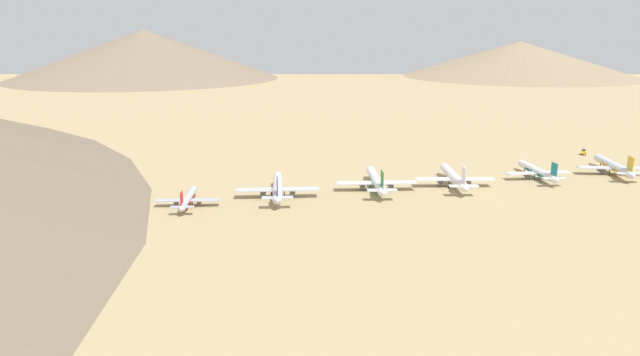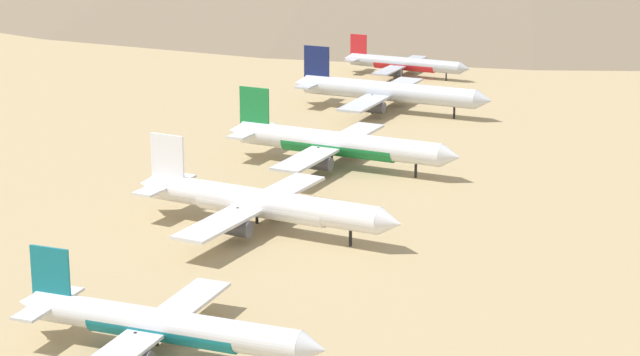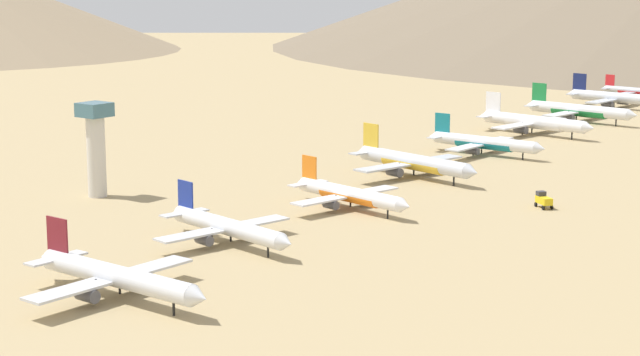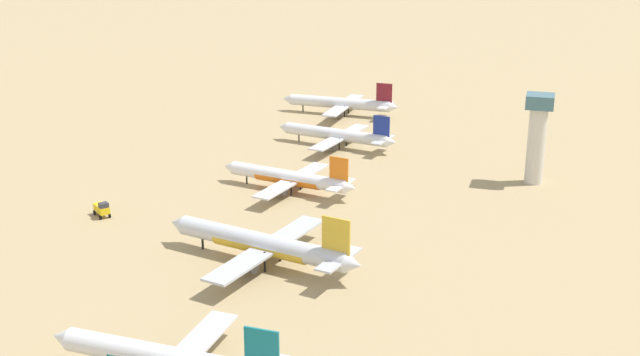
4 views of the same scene
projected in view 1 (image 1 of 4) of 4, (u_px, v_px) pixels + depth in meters
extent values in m
plane|color=tan|center=(533.00, 178.00, 289.74)|extent=(2150.98, 2150.98, 0.00)
cylinder|color=silver|center=(613.00, 166.00, 296.44)|extent=(40.12, 12.95, 4.24)
cone|color=silver|center=(596.00, 157.00, 317.54)|extent=(4.40, 4.84, 4.16)
cone|color=silver|center=(633.00, 176.00, 275.56)|extent=(3.89, 4.41, 3.82)
cube|color=gold|center=(630.00, 164.00, 278.16)|extent=(6.07, 1.73, 7.81)
cube|color=#B6BBC5|center=(630.00, 173.00, 278.68)|extent=(6.42, 13.85, 0.40)
cube|color=#B6BBC5|center=(615.00, 168.00, 295.02)|extent=(13.77, 38.24, 0.50)
cylinder|color=#4C4C54|center=(601.00, 170.00, 296.66)|extent=(5.14, 3.53, 2.57)
cylinder|color=#4C4C54|center=(626.00, 170.00, 295.88)|extent=(5.14, 3.53, 2.57)
cylinder|color=black|center=(600.00, 164.00, 311.82)|extent=(0.49, 0.49, 4.26)
cylinder|color=black|center=(609.00, 171.00, 294.57)|extent=(0.49, 0.49, 4.26)
cylinder|color=black|center=(621.00, 172.00, 294.24)|extent=(0.49, 0.49, 4.26)
cylinder|color=gold|center=(613.00, 166.00, 296.52)|extent=(22.49, 8.99, 4.25)
cylinder|color=silver|center=(537.00, 171.00, 287.53)|extent=(35.96, 5.12, 3.78)
cone|color=silver|center=(520.00, 162.00, 306.24)|extent=(3.32, 3.82, 3.71)
cone|color=silver|center=(557.00, 180.00, 269.00)|extent=(2.91, 3.51, 3.41)
cube|color=#14727F|center=(554.00, 170.00, 271.30)|extent=(5.49, 0.55, 6.97)
cube|color=silver|center=(554.00, 178.00, 271.77)|extent=(3.63, 12.06, 0.36)
cube|color=silver|center=(539.00, 173.00, 286.26)|extent=(6.24, 34.01, 0.45)
cylinder|color=#4C4C54|center=(527.00, 175.00, 286.67)|extent=(4.26, 2.44, 2.29)
cylinder|color=#4C4C54|center=(548.00, 175.00, 288.09)|extent=(4.26, 2.44, 2.29)
cylinder|color=black|center=(524.00, 169.00, 301.18)|extent=(0.44, 0.44, 3.80)
cylinder|color=black|center=(534.00, 176.00, 285.42)|extent=(0.44, 0.44, 3.80)
cylinder|color=black|center=(544.00, 176.00, 286.03)|extent=(0.44, 0.44, 3.80)
cylinder|color=#14727F|center=(537.00, 171.00, 287.60)|extent=(19.84, 4.52, 3.79)
cylinder|color=white|center=(454.00, 177.00, 273.63)|extent=(41.10, 10.27, 4.32)
cone|color=white|center=(443.00, 166.00, 295.15)|extent=(4.22, 4.72, 4.23)
cone|color=white|center=(466.00, 189.00, 252.32)|extent=(3.72, 4.31, 3.89)
cube|color=white|center=(464.00, 176.00, 254.97)|extent=(6.24, 1.31, 7.95)
cube|color=silver|center=(464.00, 186.00, 255.50)|extent=(5.60, 14.02, 0.41)
cube|color=silver|center=(454.00, 179.00, 272.17)|extent=(11.29, 39.05, 0.51)
cylinder|color=#4C4C54|center=(440.00, 182.00, 273.36)|extent=(5.10, 3.29, 2.61)
cylinder|color=#4C4C54|center=(467.00, 182.00, 273.54)|extent=(5.10, 3.29, 2.61)
cylinder|color=black|center=(446.00, 174.00, 289.32)|extent=(0.50, 0.50, 4.34)
cylinder|color=black|center=(449.00, 183.00, 271.51)|extent=(0.50, 0.50, 4.34)
cylinder|color=black|center=(461.00, 183.00, 271.59)|extent=(0.50, 0.50, 4.34)
cylinder|color=white|center=(454.00, 177.00, 273.71)|extent=(22.89, 7.58, 4.33)
cylinder|color=silver|center=(376.00, 180.00, 267.02)|extent=(41.20, 8.96, 4.33)
cone|color=silver|center=(370.00, 169.00, 288.56)|extent=(4.10, 4.63, 4.24)
cone|color=silver|center=(383.00, 193.00, 245.70)|extent=(3.61, 4.23, 3.89)
cube|color=#197A38|center=(382.00, 180.00, 248.36)|extent=(6.27, 1.11, 7.97)
cube|color=silver|center=(382.00, 190.00, 248.89)|extent=(5.17, 13.98, 0.41)
cube|color=silver|center=(377.00, 183.00, 265.57)|extent=(10.06, 39.10, 0.51)
cylinder|color=#4C4C54|center=(362.00, 185.00, 266.54)|extent=(5.05, 3.15, 2.62)
cylinder|color=#4C4C54|center=(390.00, 185.00, 267.15)|extent=(5.05, 3.15, 2.62)
cylinder|color=black|center=(372.00, 177.00, 282.72)|extent=(0.50, 0.50, 4.35)
cylinder|color=black|center=(371.00, 187.00, 264.81)|extent=(0.50, 0.50, 4.35)
cylinder|color=black|center=(383.00, 187.00, 265.07)|extent=(0.50, 0.50, 4.35)
cylinder|color=#197A38|center=(376.00, 181.00, 267.10)|extent=(22.88, 6.87, 4.33)
cylinder|color=silver|center=(278.00, 187.00, 255.72)|extent=(40.92, 8.04, 4.30)
cone|color=silver|center=(278.00, 175.00, 277.08)|extent=(3.99, 4.53, 4.21)
cone|color=silver|center=(277.00, 201.00, 234.57)|extent=(3.51, 4.14, 3.87)
cube|color=#141E51|center=(277.00, 187.00, 237.21)|extent=(6.23, 0.97, 7.91)
cube|color=#B6BBC5|center=(277.00, 198.00, 237.73)|extent=(4.86, 13.84, 0.41)
cube|color=#B6BBC5|center=(278.00, 189.00, 254.28)|extent=(9.18, 38.79, 0.51)
cylinder|color=#4C4C54|center=(263.00, 192.00, 255.10)|extent=(4.97, 3.03, 2.60)
cylinder|color=#4C4C54|center=(292.00, 192.00, 256.00)|extent=(4.97, 3.03, 2.60)
cylinder|color=black|center=(278.00, 183.00, 271.30)|extent=(0.50, 0.50, 4.32)
cylinder|color=black|center=(271.00, 194.00, 253.47)|extent=(0.50, 0.50, 4.32)
cylinder|color=black|center=(284.00, 194.00, 253.85)|extent=(0.50, 0.50, 4.32)
cylinder|color=#B2B7C1|center=(188.00, 198.00, 242.81)|extent=(29.89, 6.54, 3.14)
cone|color=#B2B7C1|center=(194.00, 188.00, 258.44)|extent=(2.98, 3.36, 3.08)
cone|color=#B2B7C1|center=(181.00, 209.00, 227.34)|extent=(2.62, 3.07, 2.82)
cube|color=red|center=(182.00, 199.00, 229.27)|extent=(4.55, 0.81, 5.78)
cube|color=#A4A8B2|center=(182.00, 207.00, 229.65)|extent=(3.77, 10.15, 0.30)
cube|color=#A4A8B2|center=(188.00, 200.00, 241.76)|extent=(7.34, 28.37, 0.37)
cylinder|color=#4C4C54|center=(177.00, 202.00, 242.47)|extent=(3.66, 2.29, 1.90)
cylinder|color=#4C4C54|center=(199.00, 202.00, 242.90)|extent=(3.66, 2.29, 1.90)
cylinder|color=black|center=(193.00, 195.00, 254.20)|extent=(0.36, 0.36, 3.15)
cylinder|color=black|center=(182.00, 204.00, 241.21)|extent=(0.36, 0.36, 3.15)
cylinder|color=black|center=(192.00, 204.00, 241.40)|extent=(0.36, 0.36, 3.15)
cylinder|color=red|center=(188.00, 199.00, 242.87)|extent=(16.60, 5.01, 3.14)
cube|color=yellow|center=(584.00, 152.00, 343.84)|extent=(5.51, 5.02, 1.70)
cube|color=#333338|center=(584.00, 150.00, 342.04)|extent=(2.69, 2.74, 1.10)
cylinder|color=black|center=(585.00, 155.00, 341.99)|extent=(1.08, 0.95, 1.10)
cylinder|color=black|center=(581.00, 154.00, 343.07)|extent=(1.08, 0.95, 1.10)
cylinder|color=black|center=(586.00, 154.00, 345.34)|extent=(1.08, 0.95, 1.10)
cylinder|color=black|center=(582.00, 153.00, 346.41)|extent=(1.08, 0.95, 1.10)
cone|color=#7A6854|center=(145.00, 54.00, 895.58)|extent=(430.16, 430.16, 78.04)
cone|color=#8C775B|center=(519.00, 59.00, 940.24)|extent=(389.89, 389.89, 58.82)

